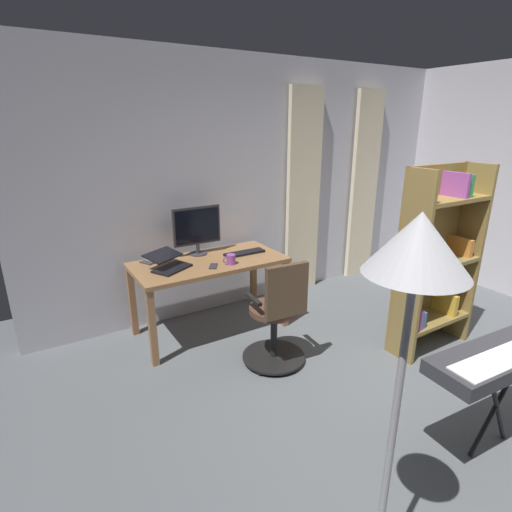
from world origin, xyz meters
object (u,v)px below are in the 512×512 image
object	(u,v)px
office_chair	(278,318)
bookshelf	(434,260)
piano_keyboard	(508,355)
computer_monitor	(197,228)
laptop	(169,263)
desk	(209,269)
cell_phone_by_monitor	(213,266)
cell_phone_face_up	(147,263)
mug_coffee	(231,259)
computer_keyboard	(245,253)
floor_lamp	(413,284)

from	to	relation	value
office_chair	bookshelf	size ratio (longest dim) A/B	0.58
office_chair	piano_keyboard	bearing A→B (deg)	-61.58
computer_monitor	laptop	xyz separation A→B (m)	(0.40, 0.26, -0.23)
desk	cell_phone_by_monitor	xyz separation A→B (m)	(0.04, 0.18, 0.10)
laptop	computer_monitor	bearing A→B (deg)	-175.71
cell_phone_face_up	bookshelf	bearing A→B (deg)	118.28
mug_coffee	cell_phone_by_monitor	bearing A→B (deg)	-7.22
desk	computer_monitor	size ratio (longest dim) A/B	2.93
computer_keyboard	office_chair	bearing A→B (deg)	78.79
office_chair	mug_coffee	xyz separation A→B (m)	(0.09, -0.66, 0.35)
piano_keyboard	laptop	bearing A→B (deg)	-57.46
desk	computer_monitor	bearing A→B (deg)	-88.04
cell_phone_face_up	floor_lamp	bearing A→B (deg)	66.14
piano_keyboard	computer_keyboard	bearing A→B (deg)	-74.66
computer_monitor	computer_keyboard	world-z (taller)	computer_monitor
computer_keyboard	cell_phone_by_monitor	xyz separation A→B (m)	(0.44, 0.18, -0.01)
bookshelf	piano_keyboard	size ratio (longest dim) A/B	1.45
laptop	bookshelf	xyz separation A→B (m)	(-2.06, 1.29, 0.04)
office_chair	cell_phone_by_monitor	xyz separation A→B (m)	(0.27, -0.69, 0.31)
desk	piano_keyboard	distance (m)	2.55
computer_monitor	mug_coffee	size ratio (longest dim) A/B	3.90
piano_keyboard	computer_monitor	bearing A→B (deg)	-67.39
computer_keyboard	computer_monitor	bearing A→B (deg)	-30.99
computer_monitor	floor_lamp	bearing A→B (deg)	81.89
computer_monitor	computer_keyboard	size ratio (longest dim) A/B	1.17
laptop	piano_keyboard	world-z (taller)	laptop
computer_keyboard	bookshelf	distance (m)	1.80
bookshelf	computer_monitor	bearing A→B (deg)	-43.09
computer_monitor	piano_keyboard	xyz separation A→B (m)	(-0.89, 2.63, -0.34)
computer_keyboard	cell_phone_face_up	world-z (taller)	computer_keyboard
cell_phone_face_up	computer_monitor	bearing A→B (deg)	153.66
computer_keyboard	laptop	size ratio (longest dim) A/B	0.96
computer_keyboard	cell_phone_face_up	distance (m)	0.97
floor_lamp	cell_phone_face_up	bearing A→B (deg)	-87.38
office_chair	computer_keyboard	distance (m)	0.94
computer_monitor	laptop	size ratio (longest dim) A/B	1.13
desk	laptop	size ratio (longest dim) A/B	3.32
bookshelf	computer_keyboard	bearing A→B (deg)	-46.27
office_chair	laptop	distance (m)	1.12
piano_keyboard	floor_lamp	xyz separation A→B (m)	(1.30, 0.21, 0.83)
laptop	cell_phone_face_up	world-z (taller)	laptop
desk	mug_coffee	world-z (taller)	mug_coffee
computer_monitor	mug_coffee	xyz separation A→B (m)	(-0.14, 0.45, -0.23)
desk	floor_lamp	size ratio (longest dim) A/B	0.83
computer_monitor	piano_keyboard	size ratio (longest dim) A/B	0.43
computer_keyboard	mug_coffee	bearing A→B (deg)	37.22
laptop	mug_coffee	world-z (taller)	laptop
cell_phone_by_monitor	cell_phone_face_up	size ratio (longest dim) A/B	1.00
desk	laptop	distance (m)	0.44
floor_lamp	office_chair	bearing A→B (deg)	-110.39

